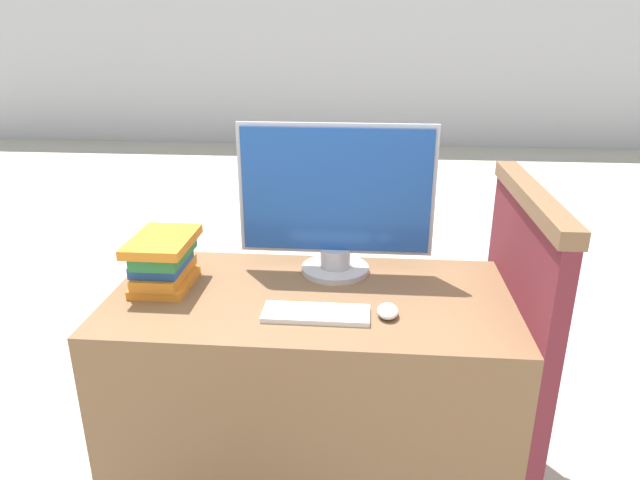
{
  "coord_description": "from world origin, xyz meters",
  "views": [
    {
      "loc": [
        0.17,
        -1.32,
        1.58
      ],
      "look_at": [
        0.03,
        0.3,
        0.97
      ],
      "focal_mm": 32.0,
      "sensor_mm": 36.0,
      "label": 1
    }
  ],
  "objects_px": {
    "monitor": "(336,202)",
    "mouse": "(388,311)",
    "keyboard": "(316,314)",
    "book_stack": "(163,260)"
  },
  "relations": [
    {
      "from": "monitor",
      "to": "mouse",
      "type": "xyz_separation_m",
      "value": [
        0.18,
        -0.32,
        -0.24
      ]
    },
    {
      "from": "keyboard",
      "to": "book_stack",
      "type": "height_order",
      "value": "book_stack"
    },
    {
      "from": "monitor",
      "to": "keyboard",
      "type": "xyz_separation_m",
      "value": [
        -0.04,
        -0.33,
        -0.25
      ]
    },
    {
      "from": "monitor",
      "to": "mouse",
      "type": "height_order",
      "value": "monitor"
    },
    {
      "from": "monitor",
      "to": "keyboard",
      "type": "bearing_deg",
      "value": -96.36
    },
    {
      "from": "mouse",
      "to": "book_stack",
      "type": "height_order",
      "value": "book_stack"
    },
    {
      "from": "monitor",
      "to": "book_stack",
      "type": "xyz_separation_m",
      "value": [
        -0.56,
        -0.17,
        -0.17
      ]
    },
    {
      "from": "monitor",
      "to": "keyboard",
      "type": "distance_m",
      "value": 0.42
    },
    {
      "from": "keyboard",
      "to": "monitor",
      "type": "bearing_deg",
      "value": 83.64
    },
    {
      "from": "book_stack",
      "to": "mouse",
      "type": "bearing_deg",
      "value": -11.76
    }
  ]
}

